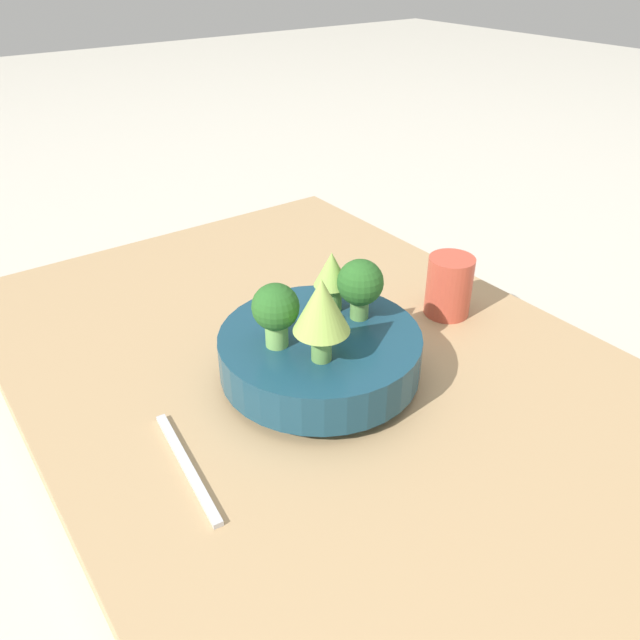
{
  "coord_description": "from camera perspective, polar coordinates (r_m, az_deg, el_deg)",
  "views": [
    {
      "loc": [
        0.52,
        -0.38,
        0.51
      ],
      "look_at": [
        0.02,
        -0.02,
        0.12
      ],
      "focal_mm": 35.0,
      "sensor_mm": 36.0,
      "label": 1
    }
  ],
  "objects": [
    {
      "name": "broccoli_floret_front",
      "position": [
        0.69,
        -4.08,
        0.9
      ],
      "size": [
        0.05,
        0.05,
        0.08
      ],
      "color": "#7AB256",
      "rests_on": "bowl"
    },
    {
      "name": "cup",
      "position": [
        0.9,
        11.84,
        2.99
      ],
      "size": [
        0.06,
        0.06,
        0.09
      ],
      "color": "#C64C38",
      "rests_on": "table"
    },
    {
      "name": "bowl",
      "position": [
        0.75,
        0.0,
        -3.06
      ],
      "size": [
        0.24,
        0.24,
        0.06
      ],
      "color": "navy",
      "rests_on": "table"
    },
    {
      "name": "romanesco_piece_far",
      "position": [
        0.76,
        1.06,
        4.12
      ],
      "size": [
        0.04,
        0.04,
        0.08
      ],
      "color": "#6BA34C",
      "rests_on": "bowl"
    },
    {
      "name": "table",
      "position": [
        0.81,
        0.2,
        -5.31
      ],
      "size": [
        0.99,
        0.68,
        0.04
      ],
      "color": "tan",
      "rests_on": "ground_plane"
    },
    {
      "name": "ground_plane",
      "position": [
        0.82,
        0.2,
        -6.41
      ],
      "size": [
        6.0,
        6.0,
        0.0
      ],
      "primitive_type": "plane",
      "color": "beige"
    },
    {
      "name": "fork",
      "position": [
        0.67,
        -12.08,
        -12.92
      ],
      "size": [
        0.17,
        0.03,
        0.01
      ],
      "color": "silver",
      "rests_on": "table"
    },
    {
      "name": "broccoli_floret_back",
      "position": [
        0.75,
        3.7,
        3.28
      ],
      "size": [
        0.06,
        0.06,
        0.08
      ],
      "color": "#609347",
      "rests_on": "bowl"
    },
    {
      "name": "romanesco_piece_near",
      "position": [
        0.66,
        0.14,
        1.07
      ],
      "size": [
        0.06,
        0.06,
        0.1
      ],
      "color": "#609347",
      "rests_on": "bowl"
    }
  ]
}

